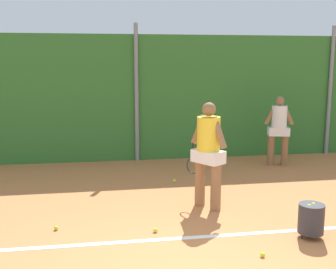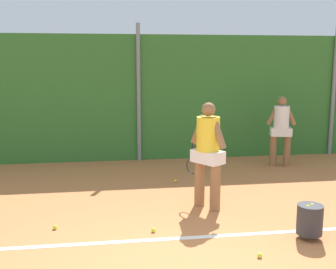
{
  "view_description": "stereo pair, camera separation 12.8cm",
  "coord_description": "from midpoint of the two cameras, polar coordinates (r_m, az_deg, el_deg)",
  "views": [
    {
      "loc": [
        -0.89,
        -4.2,
        2.48
      ],
      "look_at": [
        0.29,
        3.08,
        1.18
      ],
      "focal_mm": 44.81,
      "sensor_mm": 36.0,
      "label": 1
    },
    {
      "loc": [
        -0.76,
        -4.22,
        2.48
      ],
      "look_at": [
        0.29,
        3.08,
        1.18
      ],
      "focal_mm": 44.81,
      "sensor_mm": 36.0,
      "label": 2
    }
  ],
  "objects": [
    {
      "name": "court_baseline_paint",
      "position": [
        6.09,
        0.28,
        -14.03
      ],
      "size": [
        13.03,
        0.1,
        0.01
      ],
      "primitive_type": "cube",
      "color": "white",
      "rests_on": "ground_plane"
    },
    {
      "name": "tennis_ball_10",
      "position": [
        8.73,
        1.41,
        -6.32
      ],
      "size": [
        0.07,
        0.07,
        0.07
      ],
      "primitive_type": "sphere",
      "color": "#CCDB33",
      "rests_on": "ground_plane"
    },
    {
      "name": "fence_post_right",
      "position": [
        11.95,
        21.87,
        5.47
      ],
      "size": [
        0.1,
        0.1,
        3.38
      ],
      "primitive_type": "cylinder",
      "color": "gray",
      "rests_on": "ground_plane"
    },
    {
      "name": "ground_plane",
      "position": [
        6.6,
        -0.45,
        -12.11
      ],
      "size": [
        27.43,
        27.43,
        0.0
      ],
      "primitive_type": "plane",
      "color": "#C67542"
    },
    {
      "name": "fence_post_center",
      "position": [
        10.39,
        -3.66,
        5.59
      ],
      "size": [
        0.1,
        0.1,
        3.38
      ],
      "primitive_type": "cylinder",
      "color": "gray",
      "rests_on": "ground_plane"
    },
    {
      "name": "tennis_ball_1",
      "position": [
        5.7,
        13.02,
        -15.72
      ],
      "size": [
        0.07,
        0.07,
        0.07
      ],
      "primitive_type": "sphere",
      "color": "#CCDB33",
      "rests_on": "ground_plane"
    },
    {
      "name": "tennis_ball_3",
      "position": [
        7.08,
        18.21,
        -10.78
      ],
      "size": [
        0.07,
        0.07,
        0.07
      ],
      "primitive_type": "sphere",
      "color": "#CCDB33",
      "rests_on": "ground_plane"
    },
    {
      "name": "tennis_ball_5",
      "position": [
        6.61,
        -14.57,
        -12.11
      ],
      "size": [
        0.07,
        0.07,
        0.07
      ],
      "primitive_type": "sphere",
      "color": "#CCDB33",
      "rests_on": "ground_plane"
    },
    {
      "name": "tennis_ball_4",
      "position": [
        6.31,
        -1.38,
        -12.86
      ],
      "size": [
        0.07,
        0.07,
        0.07
      ],
      "primitive_type": "sphere",
      "color": "#CCDB33",
      "rests_on": "ground_plane"
    },
    {
      "name": "player_midcourt",
      "position": [
        7.05,
        5.93,
        -2.08
      ],
      "size": [
        0.59,
        0.67,
        1.81
      ],
      "rotation": [
        0.0,
        0.0,
        2.18
      ],
      "color": "#8C603D",
      "rests_on": "ground_plane"
    },
    {
      "name": "hedge_fence_backdrop",
      "position": [
        10.57,
        -3.72,
        4.96
      ],
      "size": [
        17.83,
        0.25,
        3.12
      ],
      "primitive_type": "cube",
      "color": "#33702D",
      "rests_on": "ground_plane"
    },
    {
      "name": "ball_hopper",
      "position": [
        6.33,
        19.28,
        -10.84
      ],
      "size": [
        0.36,
        0.36,
        0.51
      ],
      "color": "#2D2D33",
      "rests_on": "ground_plane"
    },
    {
      "name": "player_backcourt_far",
      "position": [
        10.27,
        15.47,
        0.96
      ],
      "size": [
        0.69,
        0.39,
        1.67
      ],
      "rotation": [
        0.0,
        0.0,
        6.05
      ],
      "color": "#8C603D",
      "rests_on": "ground_plane"
    }
  ]
}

